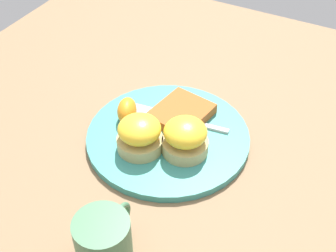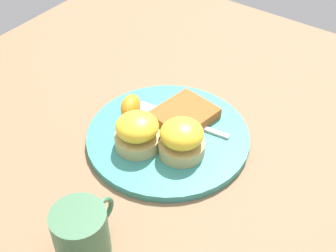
% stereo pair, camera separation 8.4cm
% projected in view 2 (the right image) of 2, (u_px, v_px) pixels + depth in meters
% --- Properties ---
extents(ground_plane, '(1.10, 1.10, 0.00)m').
position_uv_depth(ground_plane, '(168.00, 140.00, 0.87)').
color(ground_plane, '#846647').
extents(plate, '(0.30, 0.30, 0.01)m').
position_uv_depth(plate, '(168.00, 137.00, 0.86)').
color(plate, teal).
rests_on(plate, ground_plane).
extents(sandwich_benedict_left, '(0.08, 0.08, 0.07)m').
position_uv_depth(sandwich_benedict_left, '(137.00, 132.00, 0.82)').
color(sandwich_benedict_left, tan).
rests_on(sandwich_benedict_left, plate).
extents(sandwich_benedict_right, '(0.08, 0.08, 0.07)m').
position_uv_depth(sandwich_benedict_right, '(182.00, 139.00, 0.80)').
color(sandwich_benedict_right, tan).
rests_on(sandwich_benedict_right, plate).
extents(hashbrown_patty, '(0.12, 0.11, 0.02)m').
position_uv_depth(hashbrown_patty, '(185.00, 115.00, 0.88)').
color(hashbrown_patty, '#A95725').
rests_on(hashbrown_patty, plate).
extents(orange_wedge, '(0.07, 0.06, 0.04)m').
position_uv_depth(orange_wedge, '(132.00, 107.00, 0.88)').
color(orange_wedge, orange).
rests_on(orange_wedge, plate).
extents(fork, '(0.04, 0.19, 0.00)m').
position_uv_depth(fork, '(176.00, 118.00, 0.89)').
color(fork, silver).
rests_on(fork, plate).
extents(cup, '(0.11, 0.08, 0.09)m').
position_uv_depth(cup, '(82.00, 233.00, 0.66)').
color(cup, '#42704C').
rests_on(cup, ground_plane).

